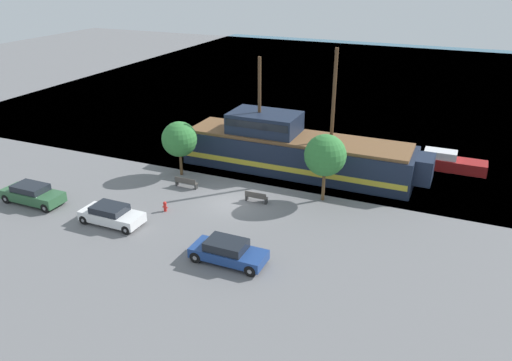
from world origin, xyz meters
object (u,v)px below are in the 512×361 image
parked_car_curb_rear (33,194)px  bench_promenade_east (186,182)px  pirate_ship (294,150)px  fire_hydrant (165,206)px  bench_promenade_west (256,197)px  parked_car_curb_mid (228,252)px  parked_car_curb_front (111,215)px  moored_boat_dockside (445,162)px

parked_car_curb_rear → bench_promenade_east: bearing=37.8°
pirate_ship → fire_hydrant: 12.56m
parked_car_curb_rear → bench_promenade_west: size_ratio=2.81×
fire_hydrant → bench_promenade_west: (5.45, 3.96, 0.03)m
parked_car_curb_mid → parked_car_curb_rear: bearing=175.5°
pirate_ship → parked_car_curb_mid: pirate_ship is taller
parked_car_curb_front → parked_car_curb_rear: bearing=178.2°
pirate_ship → parked_car_curb_front: (-8.32, -13.98, -1.15)m
parked_car_curb_rear → fire_hydrant: bearing=16.0°
pirate_ship → bench_promenade_east: pirate_ship is taller
parked_car_curb_rear → bench_promenade_west: (15.19, 6.75, -0.31)m
parked_car_curb_front → fire_hydrant: (2.34, 3.02, -0.27)m
pirate_ship → bench_promenade_east: size_ratio=11.14×
parked_car_curb_front → parked_car_curb_rear: size_ratio=0.92×
parked_car_curb_front → fire_hydrant: size_ratio=5.79×
bench_promenade_west → moored_boat_dockside: bearing=45.3°
parked_car_curb_rear → bench_promenade_east: 11.39m
moored_boat_dockside → parked_car_curb_mid: size_ratio=1.46×
pirate_ship → bench_promenade_west: size_ratio=12.28×
bench_promenade_west → bench_promenade_east: bearing=178.0°
pirate_ship → parked_car_curb_front: pirate_ship is taller
parked_car_curb_mid → fire_hydrant: bearing=149.9°
moored_boat_dockside → parked_car_curb_rear: bearing=-145.0°
parked_car_curb_front → moored_boat_dockside: bearing=44.0°
fire_hydrant → bench_promenade_east: (-0.73, 4.17, 0.03)m
fire_hydrant → parked_car_curb_rear: bearing=-164.0°
parked_car_curb_mid → parked_car_curb_rear: (-16.86, 1.33, 0.03)m
parked_car_curb_mid → fire_hydrant: (-7.13, 4.13, -0.30)m
parked_car_curb_front → pirate_ship: bearing=59.2°
fire_hydrant → parked_car_curb_mid: bearing=-30.1°
pirate_ship → bench_promenade_west: pirate_ship is taller
pirate_ship → moored_boat_dockside: bearing=25.0°
parked_car_curb_front → fire_hydrant: bearing=52.2°
parked_car_curb_mid → bench_promenade_west: parked_car_curb_mid is taller
parked_car_curb_mid → bench_promenade_east: size_ratio=2.45×
moored_boat_dockside → parked_car_curb_front: bearing=-136.0°
pirate_ship → bench_promenade_west: 7.15m
moored_boat_dockside → bench_promenade_west: moored_boat_dockside is taller
moored_boat_dockside → fire_hydrant: (-17.85, -16.50, -0.22)m
pirate_ship → fire_hydrant: bearing=-118.6°
bench_promenade_east → parked_car_curb_mid: bearing=-46.6°
moored_boat_dockside → parked_car_curb_rear: size_ratio=1.40×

